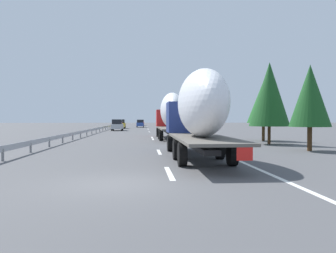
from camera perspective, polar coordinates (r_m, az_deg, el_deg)
The scene contains 24 objects.
ground_plane at distance 50.73m, azimuth -5.14°, elevation -1.03°, with size 260.00×260.00×0.00m, color #4C4C4F.
lane_stripe_0 at distance 12.89m, azimuth 0.22°, elevation -7.85°, with size 3.20×0.20×0.01m, color white.
lane_stripe_1 at distance 20.94m, azimuth -1.51°, elevation -4.32°, with size 3.20×0.20×0.01m, color white.
lane_stripe_2 at distance 34.31m, azimuth -2.57°, elevation -2.13°, with size 3.20×0.20×0.01m, color white.
lane_stripe_3 at distance 36.98m, azimuth -2.69°, elevation -1.88°, with size 3.20×0.20×0.01m, color white.
lane_stripe_4 at distance 52.88m, azimuth -3.15°, elevation -0.93°, with size 3.20×0.20×0.01m, color white.
lane_stripe_5 at distance 54.52m, azimuth -3.19°, elevation -0.86°, with size 3.20×0.20×0.01m, color white.
lane_stripe_6 at distance 67.71m, azimuth -3.39°, elevation -0.44°, with size 3.20×0.20×0.01m, color white.
lane_stripe_7 at distance 69.66m, azimuth -3.41°, elevation -0.39°, with size 3.20×0.20×0.01m, color white.
lane_stripe_8 at distance 88.03m, azimuth -3.58°, elevation -0.04°, with size 3.20×0.20×0.01m, color white.
edge_line_right at distance 55.92m, azimuth 0.58°, elevation -0.80°, with size 110.00×0.20×0.01m, color white.
truck_lead at distance 33.95m, azimuth 0.48°, elevation 2.15°, with size 14.01×2.55×4.58m.
truck_trailing at distance 17.20m, azimuth 5.11°, elevation 2.69°, with size 12.33×2.55×4.39m.
car_blue_sedan at distance 82.22m, azimuth -4.72°, elevation 0.51°, with size 4.54×1.76×1.86m.
car_yellow_coupe at distance 73.00m, azimuth -7.92°, elevation 0.43°, with size 4.54×1.76×1.95m.
car_red_compact at distance 103.35m, azimuth -4.54°, elevation 0.66°, with size 4.29×1.73×1.82m.
car_silver_hatch at distance 59.56m, azimuth -8.55°, elevation 0.24°, with size 4.35×1.89×1.96m.
road_sign at distance 48.66m, azimuth 2.72°, elevation 1.67°, with size 0.10×0.90×3.44m.
tree_0 at distance 32.84m, azimuth 15.83°, elevation 4.03°, with size 3.06×3.06×5.64m.
tree_1 at distance 23.42m, azimuth 22.85°, elevation 4.79°, with size 2.59×2.59×5.52m.
tree_2 at distance 99.78m, azimuth 1.43°, elevation 2.33°, with size 3.35×3.35×5.85m.
tree_3 at distance 76.31m, azimuth 3.92°, elevation 2.24°, with size 2.56×2.56×5.18m.
tree_4 at distance 28.48m, azimuth 16.75°, elevation 5.24°, with size 3.23×3.23×6.62m.
guardrail_median at distance 54.13m, azimuth -11.46°, elevation -0.29°, with size 94.00×0.10×0.76m.
Camera 1 is at (-10.68, -0.81, 2.05)m, focal length 36.11 mm.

